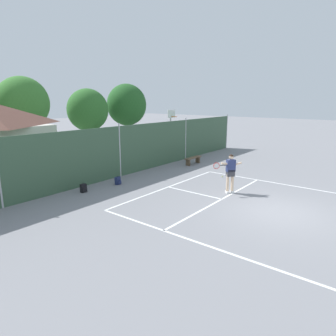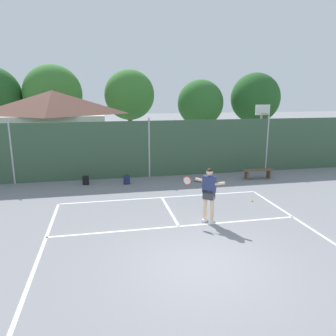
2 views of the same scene
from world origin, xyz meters
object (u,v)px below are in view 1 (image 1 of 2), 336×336
object	(u,v)px
tennis_player	(230,170)
backpack_navy	(118,181)
backpack_black	(84,188)
basketball_hoop	(171,126)
tennis_ball	(222,176)
courtside_bench	(193,159)

from	to	relation	value
tennis_player	backpack_navy	size ratio (longest dim) A/B	4.01
backpack_black	backpack_navy	distance (m)	1.93
basketball_hoop	backpack_navy	distance (m)	9.00
basketball_hoop	tennis_player	distance (m)	10.12
tennis_ball	courtside_bench	xyz separation A→B (m)	(1.85, 3.22, 0.33)
basketball_hoop	backpack_navy	size ratio (longest dim) A/B	7.67
courtside_bench	basketball_hoop	bearing A→B (deg)	62.04
courtside_bench	backpack_navy	bearing A→B (deg)	177.09
backpack_navy	courtside_bench	size ratio (longest dim) A/B	0.29
basketball_hoop	courtside_bench	xyz separation A→B (m)	(-1.70, -3.21, -1.95)
basketball_hoop	courtside_bench	world-z (taller)	basketball_hoop
basketball_hoop	backpack_black	bearing A→B (deg)	-165.80
tennis_player	courtside_bench	world-z (taller)	tennis_player
basketball_hoop	tennis_player	xyz separation A→B (m)	(-5.96, -8.09, -1.20)
tennis_ball	backpack_black	distance (m)	7.65
tennis_ball	courtside_bench	size ratio (longest dim) A/B	0.04
tennis_player	tennis_ball	world-z (taller)	tennis_player
basketball_hoop	tennis_ball	bearing A→B (deg)	-118.95
tennis_ball	basketball_hoop	bearing A→B (deg)	61.05
basketball_hoop	tennis_player	size ratio (longest dim) A/B	1.91
tennis_player	courtside_bench	xyz separation A→B (m)	(4.25, 4.87, -0.75)
tennis_ball	backpack_black	size ratio (longest dim) A/B	0.14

